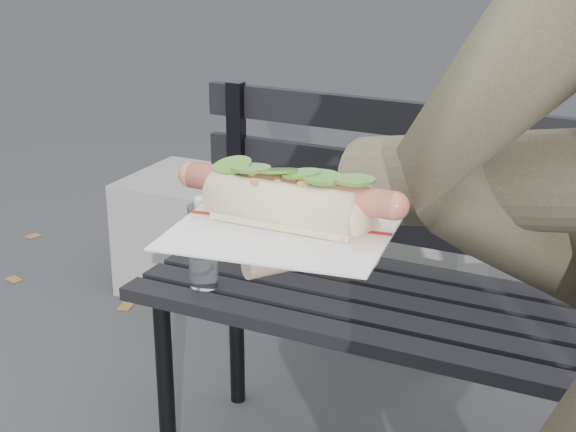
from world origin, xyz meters
TOP-DOWN VIEW (x-y plane):
  - park_bench at (-0.13, 0.99)m, footprint 1.50×0.44m
  - concrete_block at (-0.90, 1.69)m, footprint 1.20×0.40m
  - held_hotdog at (0.13, -0.01)m, footprint 0.62×0.30m

SIDE VIEW (x-z plane):
  - concrete_block at x=-0.90m, z-range 0.00..0.40m
  - park_bench at x=-0.13m, z-range 0.08..0.96m
  - held_hotdog at x=0.13m, z-range 0.97..1.17m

